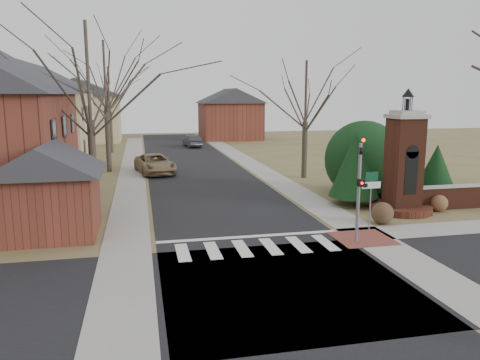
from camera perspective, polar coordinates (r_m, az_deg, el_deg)
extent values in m
plane|color=brown|center=(18.54, 2.63, -9.02)|extent=(120.00, 120.00, 0.00)
cube|color=black|center=(39.64, -5.47, 1.40)|extent=(8.00, 70.00, 0.01)
cube|color=black|center=(15.85, 5.45, -12.49)|extent=(120.00, 8.00, 0.01)
cube|color=silver|center=(19.27, 2.02, -8.22)|extent=(8.00, 2.20, 0.02)
cube|color=silver|center=(20.66, 1.00, -6.93)|extent=(8.00, 0.35, 0.02)
cube|color=gray|center=(40.56, 1.85, 1.65)|extent=(2.00, 60.00, 0.02)
cube|color=gray|center=(39.39, -13.00, 1.13)|extent=(2.00, 60.00, 0.02)
cube|color=brown|center=(21.08, 14.74, -6.91)|extent=(2.40, 2.40, 0.02)
cylinder|color=slate|center=(20.00, 14.24, -1.64)|extent=(0.14, 0.14, 4.20)
imported|color=black|center=(19.70, 14.49, 3.92)|extent=(0.15, 0.18, 0.90)
sphere|color=#FF0C05|center=(19.48, 14.82, 4.72)|extent=(0.14, 0.14, 0.14)
cube|color=black|center=(19.75, 14.54, -0.32)|extent=(0.28, 0.16, 0.30)
sphere|color=#FF0C05|center=(19.67, 14.65, -0.37)|extent=(0.11, 0.11, 0.11)
cylinder|color=slate|center=(21.97, 15.59, -2.77)|extent=(0.06, 0.06, 2.60)
cube|color=silver|center=(21.78, 15.72, -0.61)|extent=(0.90, 0.03, 0.30)
cube|color=black|center=(21.63, 15.03, -0.65)|extent=(0.22, 0.02, 0.18)
cube|color=#0D3F23|center=(21.71, 15.77, 0.43)|extent=(0.60, 0.03, 0.40)
cylinder|color=#552819|center=(26.41, 19.02, -3.28)|extent=(3.20, 3.20, 0.36)
cube|color=#552819|center=(25.98, 19.32, 1.70)|extent=(1.50, 1.50, 5.00)
cube|color=black|center=(25.42, 20.11, 0.79)|extent=(0.70, 0.10, 2.20)
cube|color=gray|center=(25.75, 19.66, 7.32)|extent=(1.70, 1.70, 0.20)
cube|color=gray|center=(25.74, 19.68, 7.76)|extent=(1.30, 1.30, 0.20)
cylinder|color=black|center=(25.73, 19.74, 8.65)|extent=(0.20, 0.20, 0.60)
cone|color=black|center=(25.73, 19.82, 9.99)|extent=(0.64, 0.64, 0.45)
cube|color=#552819|center=(28.88, 26.74, -1.84)|extent=(7.50, 0.40, 1.20)
cube|color=gray|center=(28.77, 26.85, -0.57)|extent=(7.50, 0.50, 0.10)
cube|color=tan|center=(44.92, -23.78, 5.73)|extent=(9.00, 12.00, 6.40)
cube|color=brown|center=(22.29, -22.20, -2.72)|extent=(4.00, 4.00, 2.80)
cube|color=brown|center=(21.41, -25.88, 1.90)|extent=(0.75, 0.75, 1.82)
cube|color=tan|center=(65.42, -18.84, 7.06)|extent=(10.00, 8.00, 6.00)
cube|color=tan|center=(64.15, -21.74, 10.39)|extent=(0.75, 0.75, 3.08)
cube|color=brown|center=(66.20, -1.23, 7.20)|extent=(8.00, 8.00, 5.00)
cube|color=brown|center=(64.13, -2.96, 10.13)|extent=(0.75, 0.75, 2.80)
cylinder|color=#473D33|center=(27.26, 13.62, -2.43)|extent=(0.20, 0.20, 0.50)
cone|color=black|center=(26.89, 13.80, 1.83)|extent=(2.80, 2.80, 3.60)
cylinder|color=#473D33|center=(29.83, 18.35, -1.58)|extent=(0.20, 0.20, 0.50)
cone|color=black|center=(29.45, 18.61, 2.90)|extent=(3.40, 3.40, 4.20)
cylinder|color=#473D33|center=(30.08, 22.60, -1.76)|extent=(0.20, 0.20, 0.50)
cone|color=black|center=(29.80, 22.82, 1.35)|extent=(2.40, 2.40, 2.80)
sphere|color=black|center=(29.89, 14.84, 2.81)|extent=(4.80, 4.80, 4.80)
cylinder|color=#473D33|center=(26.29, -17.47, 1.72)|extent=(0.40, 0.40, 4.83)
cylinder|color=#473D33|center=(39.16, -15.79, 4.66)|extent=(0.40, 0.40, 5.04)
cylinder|color=#473D33|center=(52.14, -15.47, 5.65)|extent=(0.40, 0.40, 4.41)
cylinder|color=#473D33|center=(35.26, 7.87, 3.67)|extent=(0.40, 0.40, 4.20)
imported|color=#8F754E|center=(37.60, -10.33, 1.96)|extent=(3.44, 5.86, 1.53)
imported|color=#33343B|center=(56.19, -5.86, 4.76)|extent=(2.02, 4.47, 1.42)
sphere|color=#4E3B23|center=(23.56, 16.97, -3.89)|extent=(1.06, 1.06, 1.06)
sphere|color=brown|center=(27.11, 23.11, -2.62)|extent=(0.90, 0.90, 0.90)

